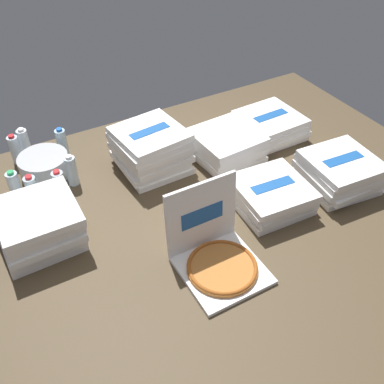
# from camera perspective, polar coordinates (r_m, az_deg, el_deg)

# --- Properties ---
(ground_plane) EXTENTS (3.20, 2.40, 0.02)m
(ground_plane) POSITION_cam_1_polar(r_m,az_deg,el_deg) (2.45, 1.91, -3.71)
(ground_plane) COLOR #4C3D28
(open_pizza_box) EXTENTS (0.39, 0.42, 0.41)m
(open_pizza_box) POSITION_cam_1_polar(r_m,az_deg,el_deg) (2.17, 3.24, -8.11)
(open_pizza_box) COLOR white
(open_pizza_box) RESTS_ON ground_plane
(pizza_stack_center_far) EXTENTS (0.42, 0.43, 0.16)m
(pizza_stack_center_far) POSITION_cam_1_polar(r_m,az_deg,el_deg) (2.51, 10.15, -0.34)
(pizza_stack_center_far) COLOR white
(pizza_stack_center_far) RESTS_ON ground_plane
(pizza_stack_left_near) EXTENTS (0.41, 0.42, 0.23)m
(pizza_stack_left_near) POSITION_cam_1_polar(r_m,az_deg,el_deg) (2.38, -19.36, -4.05)
(pizza_stack_left_near) COLOR white
(pizza_stack_left_near) RESTS_ON ground_plane
(pizza_stack_center_near) EXTENTS (0.44, 0.43, 0.20)m
(pizza_stack_center_near) POSITION_cam_1_polar(r_m,az_deg,el_deg) (2.75, 18.54, 2.49)
(pizza_stack_center_near) COLOR white
(pizza_stack_center_near) RESTS_ON ground_plane
(pizza_stack_right_mid) EXTENTS (0.43, 0.43, 0.19)m
(pizza_stack_right_mid) POSITION_cam_1_polar(r_m,az_deg,el_deg) (2.83, 4.43, 6.05)
(pizza_stack_right_mid) COLOR white
(pizza_stack_right_mid) RESTS_ON ground_plane
(pizza_stack_right_near) EXTENTS (0.41, 0.41, 0.16)m
(pizza_stack_right_near) POSITION_cam_1_polar(r_m,az_deg,el_deg) (3.11, 10.10, 8.47)
(pizza_stack_right_near) COLOR white
(pizza_stack_right_near) RESTS_ON ground_plane
(pizza_stack_left_far) EXTENTS (0.44, 0.44, 0.27)m
(pizza_stack_left_far) POSITION_cam_1_polar(r_m,az_deg,el_deg) (2.73, -5.38, 5.51)
(pizza_stack_left_far) COLOR white
(pizza_stack_left_far) RESTS_ON ground_plane
(ice_bucket) EXTENTS (0.30, 0.30, 0.13)m
(ice_bucket) POSITION_cam_1_polar(r_m,az_deg,el_deg) (2.85, -18.61, 3.28)
(ice_bucket) COLOR #B7BABF
(ice_bucket) RESTS_ON ground_plane
(water_bottle_0) EXTENTS (0.07, 0.07, 0.21)m
(water_bottle_0) POSITION_cam_1_polar(r_m,az_deg,el_deg) (3.05, -20.91, 5.97)
(water_bottle_0) COLOR white
(water_bottle_0) RESTS_ON ground_plane
(water_bottle_1) EXTENTS (0.07, 0.07, 0.21)m
(water_bottle_1) POSITION_cam_1_polar(r_m,az_deg,el_deg) (2.61, -16.78, 0.78)
(water_bottle_1) COLOR silver
(water_bottle_1) RESTS_ON ground_plane
(water_bottle_2) EXTENTS (0.07, 0.07, 0.21)m
(water_bottle_2) POSITION_cam_1_polar(r_m,az_deg,el_deg) (2.63, -19.98, 0.11)
(water_bottle_2) COLOR silver
(water_bottle_2) RESTS_ON ground_plane
(water_bottle_3) EXTENTS (0.07, 0.07, 0.21)m
(water_bottle_3) POSITION_cam_1_polar(r_m,az_deg,el_deg) (2.69, -21.99, 0.65)
(water_bottle_3) COLOR silver
(water_bottle_3) RESTS_ON ground_plane
(water_bottle_4) EXTENTS (0.07, 0.07, 0.21)m
(water_bottle_4) POSITION_cam_1_polar(r_m,az_deg,el_deg) (2.97, -16.51, 6.14)
(water_bottle_4) COLOR silver
(water_bottle_4) RESTS_ON ground_plane
(water_bottle_5) EXTENTS (0.07, 0.07, 0.21)m
(water_bottle_5) POSITION_cam_1_polar(r_m,az_deg,el_deg) (2.71, -15.36, 2.69)
(water_bottle_5) COLOR silver
(water_bottle_5) RESTS_ON ground_plane
(water_bottle_6) EXTENTS (0.07, 0.07, 0.21)m
(water_bottle_6) POSITION_cam_1_polar(r_m,az_deg,el_deg) (3.00, -21.94, 5.11)
(water_bottle_6) COLOR silver
(water_bottle_6) RESTS_ON ground_plane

